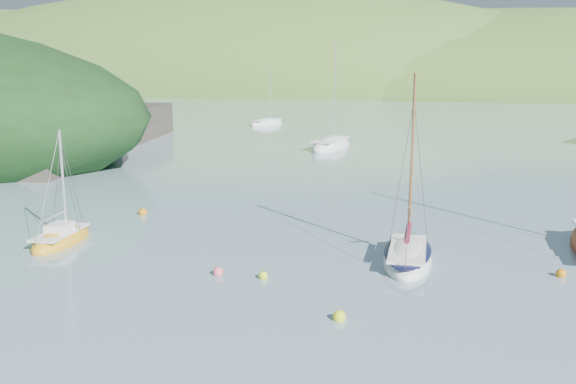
% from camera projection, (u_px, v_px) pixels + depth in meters
% --- Properties ---
extents(ground, '(700.00, 700.00, 0.00)m').
position_uv_depth(ground, '(235.00, 305.00, 23.55)').
color(ground, gray).
rests_on(ground, ground).
extents(shoreline_hills, '(690.00, 135.00, 56.00)m').
position_uv_depth(shoreline_hills, '(404.00, 89.00, 188.84)').
color(shoreline_hills, '#416727').
rests_on(shoreline_hills, ground).
extents(daysailer_white, '(2.37, 5.85, 8.86)m').
position_uv_depth(daysailer_white, '(407.00, 257.00, 28.56)').
color(daysailer_white, white).
rests_on(daysailer_white, ground).
extents(sailboat_yellow, '(2.17, 4.67, 6.02)m').
position_uv_depth(sailboat_yellow, '(61.00, 239.00, 31.47)').
color(sailboat_yellow, gold).
rests_on(sailboat_yellow, ground).
extents(distant_sloop_a, '(3.96, 8.25, 11.31)m').
position_uv_depth(distant_sloop_a, '(331.00, 146.00, 64.27)').
color(distant_sloop_a, white).
rests_on(distant_sloop_a, ground).
extents(distant_sloop_c, '(4.33, 6.37, 8.60)m').
position_uv_depth(distant_sloop_c, '(267.00, 124.00, 86.53)').
color(distant_sloop_c, white).
rests_on(distant_sloop_c, ground).
extents(mooring_buoys, '(22.38, 12.56, 0.49)m').
position_uv_depth(mooring_buoys, '(277.00, 259.00, 28.49)').
color(mooring_buoys, '#E0F31A').
rests_on(mooring_buoys, ground).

